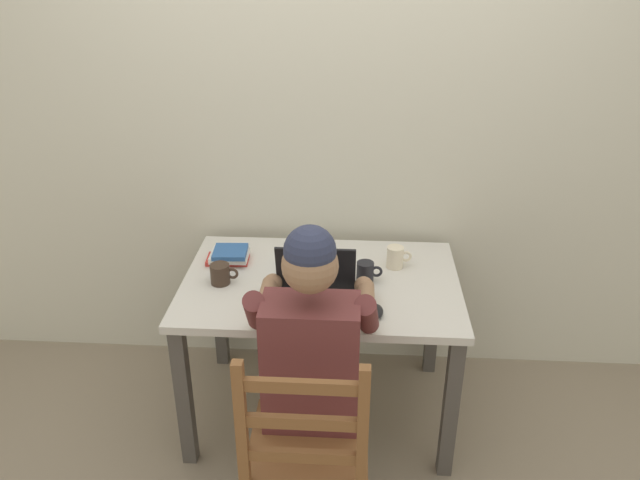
{
  "coord_description": "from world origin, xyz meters",
  "views": [
    {
      "loc": [
        0.15,
        -2.38,
        2.09
      ],
      "look_at": [
        -0.0,
        -0.05,
        0.95
      ],
      "focal_mm": 35.1,
      "sensor_mm": 36.0,
      "label": 1
    }
  ],
  "objects_px": {
    "laptop": "(314,294)",
    "coffee_mug_spare": "(221,274)",
    "coffee_mug_dark": "(366,272)",
    "book_stack_side": "(229,255)",
    "computer_mouse": "(376,311)",
    "book_stack_main": "(301,264)",
    "desk": "(321,299)",
    "wooden_chair": "(306,453)",
    "seated_person": "(312,352)",
    "coffee_mug_white": "(396,257)"
  },
  "relations": [
    {
      "from": "seated_person",
      "to": "coffee_mug_dark",
      "type": "height_order",
      "value": "seated_person"
    },
    {
      "from": "coffee_mug_white",
      "to": "coffee_mug_dark",
      "type": "relative_size",
      "value": 1.01
    },
    {
      "from": "seated_person",
      "to": "coffee_mug_white",
      "type": "height_order",
      "value": "seated_person"
    },
    {
      "from": "book_stack_main",
      "to": "desk",
      "type": "bearing_deg",
      "value": -46.71
    },
    {
      "from": "wooden_chair",
      "to": "computer_mouse",
      "type": "relative_size",
      "value": 9.53
    },
    {
      "from": "laptop",
      "to": "computer_mouse",
      "type": "bearing_deg",
      "value": -12.91
    },
    {
      "from": "computer_mouse",
      "to": "wooden_chair",
      "type": "bearing_deg",
      "value": -115.76
    },
    {
      "from": "computer_mouse",
      "to": "book_stack_side",
      "type": "bearing_deg",
      "value": 148.56
    },
    {
      "from": "computer_mouse",
      "to": "coffee_mug_dark",
      "type": "bearing_deg",
      "value": 98.63
    },
    {
      "from": "coffee_mug_white",
      "to": "book_stack_main",
      "type": "bearing_deg",
      "value": -174.86
    },
    {
      "from": "wooden_chair",
      "to": "coffee_mug_dark",
      "type": "height_order",
      "value": "wooden_chair"
    },
    {
      "from": "desk",
      "to": "seated_person",
      "type": "bearing_deg",
      "value": -90.56
    },
    {
      "from": "computer_mouse",
      "to": "desk",
      "type": "bearing_deg",
      "value": 131.51
    },
    {
      "from": "book_stack_main",
      "to": "book_stack_side",
      "type": "relative_size",
      "value": 1.03
    },
    {
      "from": "book_stack_main",
      "to": "coffee_mug_white",
      "type": "bearing_deg",
      "value": 5.14
    },
    {
      "from": "wooden_chair",
      "to": "laptop",
      "type": "relative_size",
      "value": 2.89
    },
    {
      "from": "desk",
      "to": "coffee_mug_white",
      "type": "distance_m",
      "value": 0.39
    },
    {
      "from": "book_stack_side",
      "to": "laptop",
      "type": "bearing_deg",
      "value": -40.01
    },
    {
      "from": "computer_mouse",
      "to": "book_stack_side",
      "type": "height_order",
      "value": "book_stack_side"
    },
    {
      "from": "desk",
      "to": "coffee_mug_dark",
      "type": "relative_size",
      "value": 10.73
    },
    {
      "from": "book_stack_side",
      "to": "coffee_mug_spare",
      "type": "bearing_deg",
      "value": -89.52
    },
    {
      "from": "seated_person",
      "to": "book_stack_side",
      "type": "bearing_deg",
      "value": 124.55
    },
    {
      "from": "computer_mouse",
      "to": "coffee_mug_dark",
      "type": "relative_size",
      "value": 0.89
    },
    {
      "from": "wooden_chair",
      "to": "book_stack_side",
      "type": "height_order",
      "value": "wooden_chair"
    },
    {
      "from": "coffee_mug_white",
      "to": "coffee_mug_dark",
      "type": "distance_m",
      "value": 0.2
    },
    {
      "from": "desk",
      "to": "wooden_chair",
      "type": "bearing_deg",
      "value": -90.35
    },
    {
      "from": "desk",
      "to": "coffee_mug_spare",
      "type": "relative_size",
      "value": 9.86
    },
    {
      "from": "wooden_chair",
      "to": "laptop",
      "type": "distance_m",
      "value": 0.63
    },
    {
      "from": "laptop",
      "to": "coffee_mug_spare",
      "type": "xyz_separation_m",
      "value": [
        -0.42,
        0.15,
        -0.01
      ]
    },
    {
      "from": "desk",
      "to": "seated_person",
      "type": "distance_m",
      "value": 0.48
    },
    {
      "from": "laptop",
      "to": "coffee_mug_spare",
      "type": "bearing_deg",
      "value": 159.74
    },
    {
      "from": "desk",
      "to": "book_stack_main",
      "type": "bearing_deg",
      "value": 133.29
    },
    {
      "from": "desk",
      "to": "book_stack_main",
      "type": "distance_m",
      "value": 0.19
    },
    {
      "from": "computer_mouse",
      "to": "coffee_mug_dark",
      "type": "distance_m",
      "value": 0.27
    },
    {
      "from": "desk",
      "to": "coffee_mug_white",
      "type": "height_order",
      "value": "coffee_mug_white"
    },
    {
      "from": "coffee_mug_dark",
      "to": "book_stack_side",
      "type": "height_order",
      "value": "coffee_mug_dark"
    },
    {
      "from": "desk",
      "to": "book_stack_side",
      "type": "relative_size",
      "value": 6.11
    },
    {
      "from": "desk",
      "to": "book_stack_side",
      "type": "height_order",
      "value": "book_stack_side"
    },
    {
      "from": "book_stack_main",
      "to": "coffee_mug_dark",
      "type": "bearing_deg",
      "value": -19.8
    },
    {
      "from": "laptop",
      "to": "book_stack_main",
      "type": "xyz_separation_m",
      "value": [
        -0.08,
        0.31,
        -0.03
      ]
    },
    {
      "from": "laptop",
      "to": "computer_mouse",
      "type": "relative_size",
      "value": 3.3
    },
    {
      "from": "laptop",
      "to": "coffee_mug_spare",
      "type": "height_order",
      "value": "laptop"
    },
    {
      "from": "coffee_mug_dark",
      "to": "laptop",
      "type": "bearing_deg",
      "value": -135.6
    },
    {
      "from": "laptop",
      "to": "book_stack_side",
      "type": "relative_size",
      "value": 1.67
    },
    {
      "from": "coffee_mug_spare",
      "to": "book_stack_side",
      "type": "bearing_deg",
      "value": 90.48
    },
    {
      "from": "seated_person",
      "to": "desk",
      "type": "bearing_deg",
      "value": 89.44
    },
    {
      "from": "seated_person",
      "to": "computer_mouse",
      "type": "distance_m",
      "value": 0.32
    },
    {
      "from": "wooden_chair",
      "to": "seated_person",
      "type": "bearing_deg",
      "value": 90.0
    },
    {
      "from": "coffee_mug_white",
      "to": "coffee_mug_spare",
      "type": "xyz_separation_m",
      "value": [
        -0.76,
        -0.19,
        -0.01
      ]
    },
    {
      "from": "laptop",
      "to": "coffee_mug_dark",
      "type": "height_order",
      "value": "laptop"
    }
  ]
}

